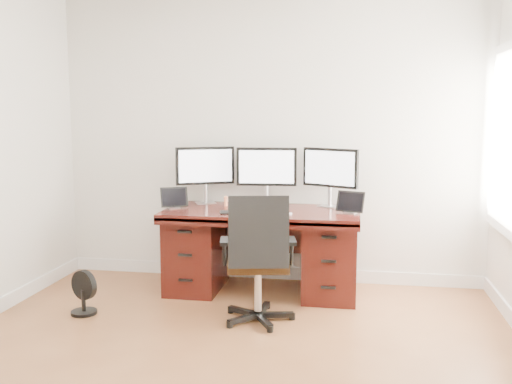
% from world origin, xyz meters
% --- Properties ---
extents(back_wall, '(4.00, 0.10, 2.70)m').
position_xyz_m(back_wall, '(0.00, 2.25, 1.35)').
color(back_wall, white).
rests_on(back_wall, ground).
extents(desk, '(1.70, 0.80, 0.75)m').
position_xyz_m(desk, '(0.00, 1.83, 0.40)').
color(desk, '#3C100C').
rests_on(desk, ground).
extents(office_chair, '(0.63, 0.63, 1.01)m').
position_xyz_m(office_chair, '(0.09, 1.07, 0.33)').
color(office_chair, black).
rests_on(office_chair, ground).
extents(floor_fan, '(0.24, 0.21, 0.35)m').
position_xyz_m(floor_fan, '(-1.31, 1.02, 0.17)').
color(floor_fan, black).
rests_on(floor_fan, ground).
extents(monitor_left, '(0.51, 0.28, 0.53)m').
position_xyz_m(monitor_left, '(-0.58, 2.07, 1.09)').
color(monitor_left, silver).
rests_on(monitor_left, desk).
extents(monitor_center, '(0.55, 0.15, 0.53)m').
position_xyz_m(monitor_center, '(0.00, 2.07, 1.09)').
color(monitor_center, silver).
rests_on(monitor_center, desk).
extents(monitor_right, '(0.50, 0.29, 0.53)m').
position_xyz_m(monitor_right, '(0.58, 2.07, 1.09)').
color(monitor_right, silver).
rests_on(monitor_right, desk).
extents(tablet_left, '(0.24, 0.17, 0.19)m').
position_xyz_m(tablet_left, '(-0.79, 1.75, 0.84)').
color(tablet_left, silver).
rests_on(tablet_left, desk).
extents(tablet_right, '(0.25, 0.15, 0.19)m').
position_xyz_m(tablet_right, '(0.77, 1.75, 0.84)').
color(tablet_right, silver).
rests_on(tablet_right, desk).
extents(keyboard, '(0.32, 0.23, 0.01)m').
position_xyz_m(keyboard, '(0.02, 1.67, 0.76)').
color(keyboard, white).
rests_on(keyboard, desk).
extents(trackpad, '(0.13, 0.13, 0.01)m').
position_xyz_m(trackpad, '(0.23, 1.59, 0.76)').
color(trackpad, silver).
rests_on(trackpad, desk).
extents(drawing_tablet, '(0.26, 0.20, 0.01)m').
position_xyz_m(drawing_tablet, '(-0.21, 1.61, 0.76)').
color(drawing_tablet, black).
rests_on(drawing_tablet, desk).
extents(phone, '(0.14, 0.07, 0.01)m').
position_xyz_m(phone, '(-0.06, 1.77, 0.76)').
color(phone, black).
rests_on(phone, desk).
extents(figurine_orange, '(0.04, 0.04, 0.09)m').
position_xyz_m(figurine_orange, '(-0.36, 1.95, 0.80)').
color(figurine_orange, '#F6935E').
rests_on(figurine_orange, desk).
extents(figurine_pink, '(0.04, 0.04, 0.09)m').
position_xyz_m(figurine_pink, '(-0.24, 1.95, 0.80)').
color(figurine_pink, '#EA6483').
rests_on(figurine_pink, desk).
extents(figurine_brown, '(0.04, 0.04, 0.09)m').
position_xyz_m(figurine_brown, '(-0.12, 1.95, 0.80)').
color(figurine_brown, '#8E5D45').
rests_on(figurine_brown, desk).
extents(figurine_blue, '(0.04, 0.04, 0.09)m').
position_xyz_m(figurine_blue, '(0.13, 1.95, 0.80)').
color(figurine_blue, '#5B99EE').
rests_on(figurine_blue, desk).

